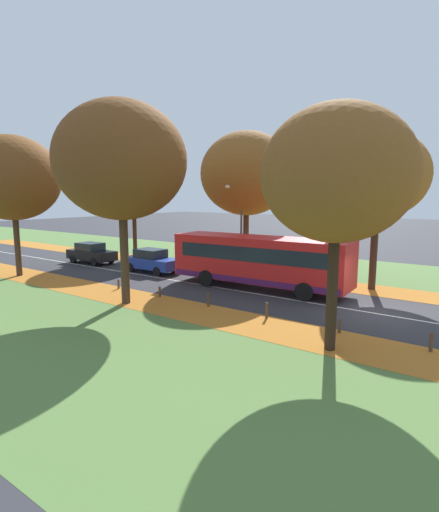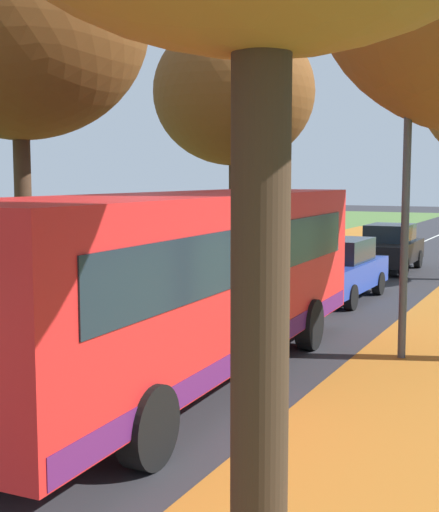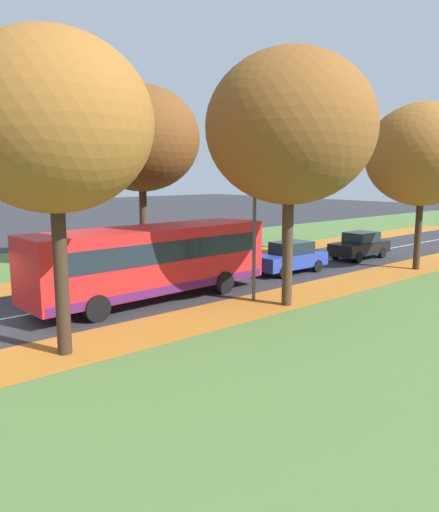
% 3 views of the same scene
% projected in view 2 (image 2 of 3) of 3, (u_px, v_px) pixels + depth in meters
% --- Properties ---
extents(grass_verge_left, '(12.00, 90.00, 0.01)m').
position_uv_depth(grass_verge_left, '(115.00, 261.00, 27.70)').
color(grass_verge_left, '#517538').
rests_on(grass_verge_left, ground).
extents(leaf_litter_left, '(2.80, 60.00, 0.00)m').
position_uv_depth(leaf_litter_left, '(129.00, 291.00, 20.33)').
color(leaf_litter_left, '#B26B23').
rests_on(leaf_litter_left, grass_verge_left).
extents(road_centre_line, '(0.12, 80.00, 0.01)m').
position_uv_depth(road_centre_line, '(345.00, 275.00, 23.67)').
color(road_centre_line, silver).
rests_on(road_centre_line, ground).
extents(tree_left_near, '(6.26, 6.26, 9.76)m').
position_uv_depth(tree_left_near, '(18.00, 21.00, 16.90)').
color(tree_left_near, '#422D1E').
rests_on(tree_left_near, ground).
extents(tree_left_mid, '(6.05, 6.05, 9.14)m').
position_uv_depth(tree_left_mid, '(234.00, 93.00, 26.60)').
color(tree_left_mid, '#422D1E').
rests_on(tree_left_mid, ground).
extents(bollard_fifth, '(0.12, 0.12, 0.56)m').
position_uv_depth(bollard_fifth, '(73.00, 307.00, 16.35)').
color(bollard_fifth, '#4C3823').
rests_on(bollard_fifth, ground).
extents(bollard_sixth, '(0.12, 0.12, 0.56)m').
position_uv_depth(bollard_sixth, '(146.00, 288.00, 19.23)').
color(bollard_sixth, '#4C3823').
rests_on(bollard_sixth, ground).
extents(streetlamp_right, '(1.89, 0.28, 6.00)m').
position_uv_depth(streetlamp_right, '(388.00, 149.00, 12.56)').
color(streetlamp_right, '#47474C').
rests_on(streetlamp_right, ground).
extents(bus, '(2.92, 10.48, 2.98)m').
position_uv_depth(bus, '(184.00, 276.00, 11.17)').
color(bus, red).
rests_on(bus, ground).
extents(car_blue_lead, '(1.85, 4.23, 1.62)m').
position_uv_depth(car_blue_lead, '(337.00, 269.00, 18.92)').
color(car_blue_lead, '#233D9E').
rests_on(car_blue_lead, ground).
extents(car_black_following, '(1.82, 4.22, 1.62)m').
position_uv_depth(car_black_following, '(389.00, 248.00, 24.81)').
color(car_black_following, black).
rests_on(car_black_following, ground).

